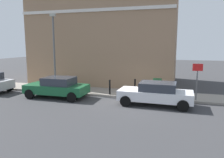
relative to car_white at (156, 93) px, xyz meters
The scene contains 10 objects.
ground 1.33m from the car_white, 76.58° to the left, with size 80.00×80.00×0.00m, color #38383A.
sidewalk 7.46m from the car_white, 72.29° to the left, with size 2.39×30.00×0.15m, color gray.
corner_building 9.92m from the car_white, 36.00° to the left, with size 7.92×12.54×9.30m.
car_white is the anchor object (origin of this frame).
car_green 6.59m from the car_white, 89.81° to the left, with size 1.95×4.22×1.40m.
utility_cabinet 2.06m from the car_white, ahead, with size 0.46×0.61×1.15m.
bollard_near_cabinet 2.73m from the car_white, 37.69° to the left, with size 0.14×0.14×1.04m.
bollard_far_kerb 3.52m from the car_white, 68.07° to the left, with size 0.14×0.14×1.04m.
street_sign 2.89m from the car_white, 58.96° to the right, with size 0.08×0.60×2.30m.
lamppost 8.74m from the car_white, 74.63° to the left, with size 0.20×0.44×5.72m.
Camera 1 is at (-13.25, -2.31, 3.61)m, focal length 35.55 mm.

